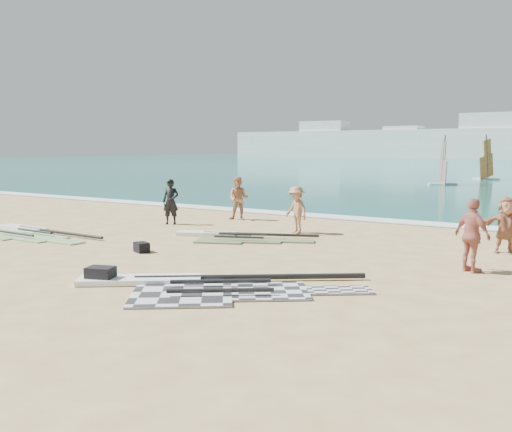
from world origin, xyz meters
The scene contains 14 objects.
ground centered at (0.00, 0.00, 0.00)m, with size 300.00×300.00×0.00m, color tan.
surf_line centered at (0.00, 12.30, 0.00)m, with size 300.00×1.20×0.04m, color white.
rig_grey centered at (2.00, -0.61, 0.05)m, with size 6.14×4.81×0.21m.
rig_green centered at (-7.81, 2.14, 0.05)m, with size 5.57×2.23×0.20m.
rig_orange centered at (-1.34, 5.28, 0.05)m, with size 4.93×3.03×0.19m.
gear_bag_near centered at (-0.05, -1.48, 0.19)m, with size 0.59×0.43×0.37m, color black.
gear_bag_far centered at (-2.03, 1.80, 0.14)m, with size 0.48×0.33×0.29m, color black.
person_wetsuit centered at (-5.36, 6.82, 0.89)m, with size 0.65×0.43×1.79m, color black.
beachgoer_left centered at (-3.94, 9.43, 0.90)m, with size 0.87×0.68×1.80m, color tan.
beachgoer_mid centered at (-0.08, 7.46, 0.84)m, with size 1.08×0.62×1.67m, color #9F714D.
beachgoer_back centered at (6.58, 4.25, 0.90)m, with size 1.06×0.44×1.81m, color #B66A5A.
beachgoer_right centered at (6.79, 7.44, 0.81)m, with size 1.50×0.48×1.62m, color #AF704F.
windsurfer_left centered at (-2.94, 36.69, 1.20)m, with size 2.25×2.43×4.03m.
windsurfer_centre centered at (-1.63, 46.64, 1.26)m, with size 2.43×2.79×4.27m.
Camera 1 is at (9.66, -9.97, 3.01)m, focal length 40.00 mm.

